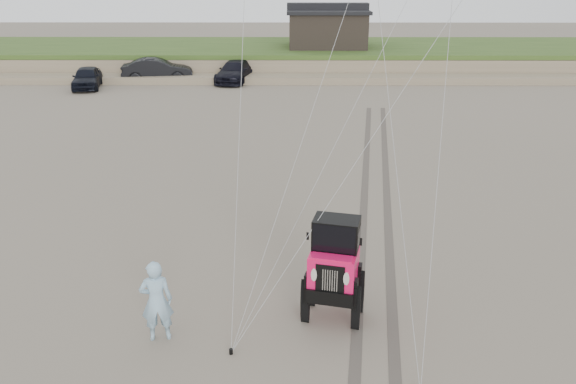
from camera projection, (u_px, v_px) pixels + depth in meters
name	position (u px, v px, depth m)	size (l,w,h in m)	color
ground	(332.00, 365.00, 11.39)	(160.00, 160.00, 0.00)	#6B6054
dune_ridge	(302.00, 57.00, 45.95)	(160.00, 14.25, 1.73)	#7A6B54
cabin	(327.00, 27.00, 44.58)	(6.40, 5.40, 3.35)	black
truck_a	(87.00, 78.00, 37.86)	(1.69, 4.19, 1.43)	black
truck_b	(157.00, 70.00, 40.20)	(1.73, 4.97, 1.64)	black
truck_c	(235.00, 72.00, 40.02)	(2.03, 4.98, 1.45)	black
jeep	(333.00, 281.00, 12.62)	(2.24, 5.20, 1.94)	#F81258
man	(156.00, 301.00, 11.90)	(0.69, 0.45, 1.88)	#83B5CA
stake_main	(231.00, 352.00, 11.71)	(0.08, 0.08, 0.12)	black
tire_tracks	(376.00, 209.00, 18.82)	(5.22, 29.74, 0.01)	#4C443D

